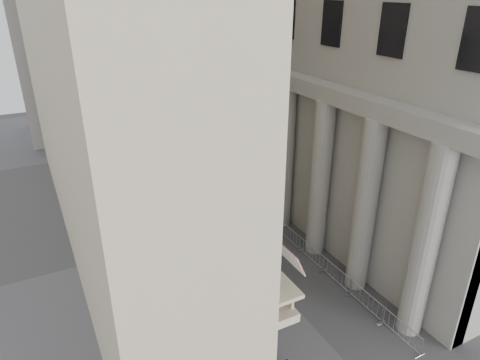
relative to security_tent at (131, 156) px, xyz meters
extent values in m
cylinder|color=white|center=(-1.30, -1.30, -1.51)|extent=(0.06, 0.06, 2.05)
cylinder|color=white|center=(1.30, -1.30, -1.51)|extent=(0.06, 0.06, 2.05)
cylinder|color=white|center=(-1.30, 1.30, -1.51)|extent=(0.06, 0.06, 2.05)
cylinder|color=white|center=(1.30, 1.30, -1.51)|extent=(0.06, 0.06, 2.05)
cube|color=silver|center=(0.00, 0.00, -0.43)|extent=(2.80, 2.80, 0.11)
cone|color=silver|center=(0.00, 0.00, 0.03)|extent=(3.73, 3.73, 0.93)
cylinder|color=gray|center=(-0.60, -12.50, 1.63)|extent=(0.16, 0.16, 8.31)
cylinder|color=gray|center=(0.64, -12.39, 5.78)|extent=(2.50, 0.33, 0.12)
cube|color=gray|center=(1.78, -12.30, 5.73)|extent=(0.54, 0.27, 0.16)
cube|color=black|center=(-0.55, -7.25, -1.64)|extent=(0.44, 0.87, 1.77)
cube|color=#19E54C|center=(-0.42, -7.22, -1.45)|extent=(0.18, 0.63, 0.98)
imported|color=#0E1738|center=(3.51, 1.65, -1.64)|extent=(0.73, 0.57, 1.77)
imported|color=black|center=(3.63, -2.70, -1.68)|extent=(0.91, 0.75, 1.70)
imported|color=black|center=(1.60, 6.00, -1.64)|extent=(1.03, 1.00, 1.79)
camera|label=1|loc=(-7.40, -34.96, 13.34)|focal=32.00mm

